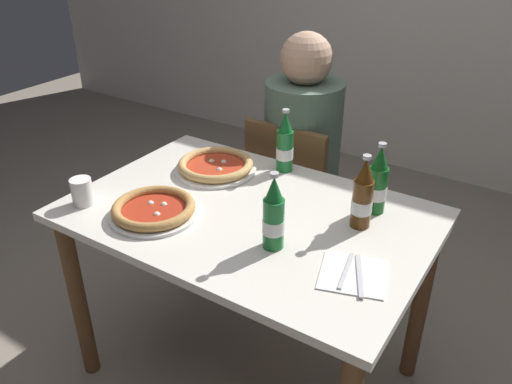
{
  "coord_description": "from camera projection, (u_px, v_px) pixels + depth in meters",
  "views": [
    {
      "loc": [
        0.83,
        -1.23,
        1.64
      ],
      "look_at": [
        0.0,
        0.05,
        0.8
      ],
      "focal_mm": 36.16,
      "sensor_mm": 36.0,
      "label": 1
    }
  ],
  "objects": [
    {
      "name": "beer_bottle_extra",
      "position": [
        285.0,
        145.0,
        1.95
      ],
      "size": [
        0.07,
        0.07,
        0.25
      ],
      "color": "#196B2D",
      "rests_on": "dining_table_main"
    },
    {
      "name": "pizza_marinara_far",
      "position": [
        216.0,
        166.0,
        1.98
      ],
      "size": [
        0.31,
        0.31,
        0.04
      ],
      "color": "white",
      "rests_on": "dining_table_main"
    },
    {
      "name": "ground_plane",
      "position": [
        249.0,
        369.0,
        2.09
      ],
      "size": [
        8.0,
        8.0,
        0.0
      ],
      "primitive_type": "plane",
      "color": "gray"
    },
    {
      "name": "napkin_with_cutlery",
      "position": [
        353.0,
        274.0,
        1.43
      ],
      "size": [
        0.23,
        0.23,
        0.01
      ],
      "color": "white",
      "rests_on": "dining_table_main"
    },
    {
      "name": "dining_table_main",
      "position": [
        248.0,
        239.0,
        1.78
      ],
      "size": [
        1.2,
        0.8,
        0.75
      ],
      "color": "silver",
      "rests_on": "ground_plane"
    },
    {
      "name": "beer_bottle_left",
      "position": [
        378.0,
        183.0,
        1.68
      ],
      "size": [
        0.07,
        0.07,
        0.25
      ],
      "color": "#14591E",
      "rests_on": "dining_table_main"
    },
    {
      "name": "pizza_margherita_near",
      "position": [
        154.0,
        209.0,
        1.7
      ],
      "size": [
        0.3,
        0.3,
        0.04
      ],
      "color": "white",
      "rests_on": "dining_table_main"
    },
    {
      "name": "beer_bottle_right",
      "position": [
        363.0,
        197.0,
        1.6
      ],
      "size": [
        0.07,
        0.07,
        0.25
      ],
      "color": "#512D0F",
      "rests_on": "dining_table_main"
    },
    {
      "name": "diner_seated",
      "position": [
        301.0,
        171.0,
        2.36
      ],
      "size": [
        0.34,
        0.34,
        1.21
      ],
      "color": "#2D3342",
      "rests_on": "ground_plane"
    },
    {
      "name": "chair_behind_table",
      "position": [
        295.0,
        195.0,
        2.38
      ],
      "size": [
        0.4,
        0.4,
        0.85
      ],
      "rotation": [
        0.0,
        0.0,
        3.15
      ],
      "color": "brown",
      "rests_on": "ground_plane"
    },
    {
      "name": "beer_bottle_center",
      "position": [
        274.0,
        217.0,
        1.5
      ],
      "size": [
        0.07,
        0.07,
        0.25
      ],
      "color": "#196B2D",
      "rests_on": "dining_table_main"
    },
    {
      "name": "paper_cup",
      "position": [
        82.0,
        192.0,
        1.75
      ],
      "size": [
        0.07,
        0.07,
        0.09
      ],
      "primitive_type": "cylinder",
      "color": "white",
      "rests_on": "dining_table_main"
    }
  ]
}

